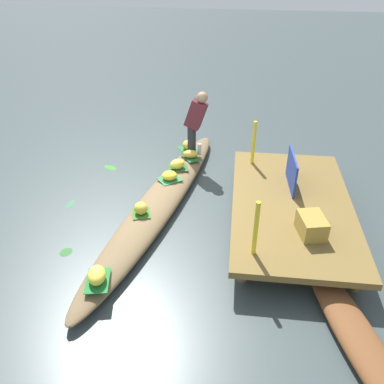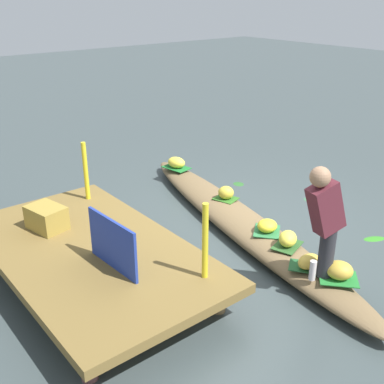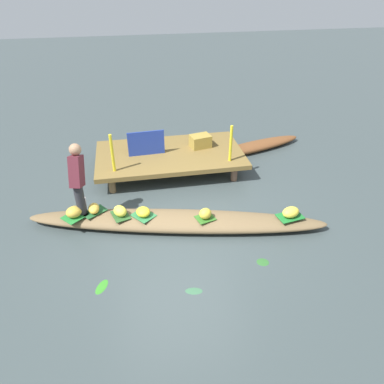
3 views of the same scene
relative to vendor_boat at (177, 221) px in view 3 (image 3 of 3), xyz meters
name	(u,v)px [view 3 (image 3 of 3)]	position (x,y,z in m)	size (l,w,h in m)	color
canal_water	(177,227)	(0.00, 0.00, -0.13)	(40.00, 40.00, 0.00)	#3A4546
dock_platform	(170,155)	(0.17, 2.10, 0.23)	(3.20, 1.80, 0.42)	brown
vendor_boat	(177,221)	(0.00, 0.00, 0.00)	(5.25, 0.64, 0.25)	brown
moored_boat	(253,147)	(2.32, 2.67, -0.02)	(2.70, 0.45, 0.21)	brown
leaf_mat_0	(143,215)	(-0.56, 0.10, 0.13)	(0.37, 0.31, 0.01)	#2D7440
banana_bunch_0	(143,212)	(-0.56, 0.10, 0.20)	(0.26, 0.24, 0.15)	yellow
leaf_mat_1	(75,216)	(-1.73, 0.29, 0.13)	(0.39, 0.31, 0.01)	#22772F
banana_bunch_1	(74,212)	(-1.73, 0.29, 0.22)	(0.28, 0.24, 0.19)	gold
leaf_mat_2	(121,215)	(-0.96, 0.18, 0.13)	(0.37, 0.26, 0.01)	#2A5526
banana_bunch_2	(120,211)	(-0.96, 0.18, 0.22)	(0.27, 0.20, 0.18)	yellow
leaf_mat_3	(205,218)	(0.47, -0.18, 0.13)	(0.31, 0.26, 0.01)	#306821
banana_bunch_3	(205,214)	(0.47, -0.18, 0.22)	(0.22, 0.20, 0.19)	gold
leaf_mat_4	(94,212)	(-1.41, 0.36, 0.13)	(0.40, 0.24, 0.01)	#1F5429
banana_bunch_4	(94,208)	(-1.41, 0.36, 0.20)	(0.29, 0.19, 0.15)	gold
leaf_mat_5	(290,216)	(1.92, -0.40, 0.13)	(0.44, 0.28, 0.01)	#1D6E2C
banana_bunch_5	(291,212)	(1.92, -0.40, 0.22)	(0.31, 0.22, 0.18)	yellow
vendor_person	(77,176)	(-1.59, 0.44, 0.83)	(0.27, 0.46, 1.24)	#28282D
water_bottle	(84,203)	(-1.57, 0.52, 0.23)	(0.07, 0.07, 0.22)	silver
market_banner	(146,143)	(-0.33, 2.10, 0.56)	(0.79, 0.03, 0.54)	navy
railing_post_west	(112,153)	(-1.03, 1.50, 0.68)	(0.06, 0.06, 0.78)	yellow
railing_post_east	(231,144)	(1.37, 1.50, 0.68)	(0.06, 0.06, 0.78)	yellow
produce_crate	(200,141)	(0.89, 2.27, 0.43)	(0.44, 0.32, 0.28)	olive
drifting_plant_0	(102,287)	(-1.28, -1.19, -0.12)	(0.29, 0.14, 0.01)	#328524
drifting_plant_1	(263,262)	(1.19, -1.14, -0.12)	(0.19, 0.17, 0.01)	#2D622A
drifting_plant_2	(194,291)	(0.02, -1.52, -0.12)	(0.25, 0.13, 0.01)	#396946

